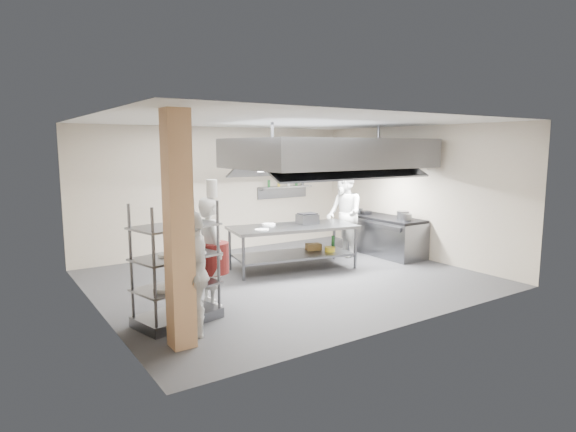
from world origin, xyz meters
TOP-DOWN VIEW (x-y plane):
  - floor at (0.00, 0.00)m, footprint 7.00×7.00m
  - ceiling at (0.00, 0.00)m, footprint 7.00×7.00m
  - wall_back at (0.00, 3.00)m, footprint 7.00×0.00m
  - wall_left at (-3.50, 0.00)m, footprint 0.00×6.00m
  - wall_right at (3.50, 0.00)m, footprint 0.00×6.00m
  - column at (-2.90, -1.90)m, footprint 0.30×0.30m
  - exhaust_hood at (1.30, 0.40)m, footprint 4.00×2.50m
  - hood_strip_a at (0.40, 0.40)m, footprint 1.60×0.12m
  - hood_strip_b at (2.20, 0.40)m, footprint 1.60×0.12m
  - wall_shelf at (1.80, 2.84)m, footprint 1.50×0.28m
  - island at (0.49, 0.57)m, footprint 2.77×1.55m
  - island_worktop at (0.49, 0.57)m, footprint 2.77×1.55m
  - island_undershelf at (0.49, 0.57)m, footprint 2.54×1.41m
  - pass_rack at (-2.64, -1.06)m, footprint 1.31×0.95m
  - cooking_range at (3.08, 0.50)m, footprint 0.80×2.00m
  - range_top at (3.08, 0.50)m, footprint 0.78×1.96m
  - chef_head at (-1.90, -0.62)m, footprint 0.44×0.65m
  - chef_line at (2.15, 0.90)m, footprint 0.99×1.13m
  - chef_plating at (-2.60, -1.62)m, footprint 0.72×1.08m
  - griddle at (0.92, 0.64)m, footprint 0.43×0.35m
  - wicker_basket at (1.08, 0.64)m, footprint 0.37×0.30m
  - stockpot at (3.11, -0.03)m, footprint 0.28×0.28m
  - plate_stack at (-2.64, -1.06)m, footprint 0.28×0.28m

SIDE VIEW (x-z plane):
  - floor at x=0.00m, z-range 0.00..0.00m
  - island_undershelf at x=0.49m, z-range 0.28..0.32m
  - wicker_basket at x=1.08m, z-range 0.32..0.46m
  - cooking_range at x=3.08m, z-range 0.00..0.84m
  - island at x=0.49m, z-range 0.00..0.91m
  - plate_stack at x=-2.64m, z-range 0.54..0.59m
  - chef_plating at x=-2.60m, z-range 0.00..1.70m
  - range_top at x=3.08m, z-range 0.84..0.90m
  - chef_head at x=-1.90m, z-range 0.00..1.76m
  - island_worktop at x=0.49m, z-range 0.85..0.91m
  - pass_rack at x=-2.64m, z-range 0.00..1.77m
  - chef_line at x=2.15m, z-range 0.00..1.97m
  - stockpot at x=3.11m, z-range 0.90..1.09m
  - griddle at x=0.92m, z-range 0.91..1.11m
  - wall_back at x=0.00m, z-range -2.00..5.00m
  - wall_left at x=-3.50m, z-range -1.50..4.50m
  - wall_right at x=3.50m, z-range -1.50..4.50m
  - column at x=-2.90m, z-range 0.00..3.00m
  - wall_shelf at x=1.80m, z-range 1.48..1.52m
  - hood_strip_a at x=0.40m, z-range 2.06..2.10m
  - hood_strip_b at x=2.20m, z-range 2.06..2.10m
  - exhaust_hood at x=1.30m, z-range 2.10..2.70m
  - ceiling at x=0.00m, z-range 3.00..3.00m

